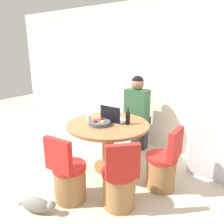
# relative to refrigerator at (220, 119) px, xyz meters

# --- Properties ---
(ground_plane) EXTENTS (12.00, 12.00, 0.00)m
(ground_plane) POSITION_rel_refrigerator_xyz_m (-1.29, -1.02, -0.83)
(ground_plane) COLOR beige
(wall_back) EXTENTS (7.00, 0.06, 2.60)m
(wall_back) POSITION_rel_refrigerator_xyz_m (-1.29, 0.36, 0.47)
(wall_back) COLOR silver
(wall_back) RESTS_ON ground_plane
(refrigerator) EXTENTS (0.64, 0.63, 1.67)m
(refrigerator) POSITION_rel_refrigerator_xyz_m (0.00, 0.00, 0.00)
(refrigerator) COLOR silver
(refrigerator) RESTS_ON ground_plane
(dining_table) EXTENTS (1.21, 1.21, 0.73)m
(dining_table) POSITION_rel_refrigerator_xyz_m (-1.36, -0.85, -0.28)
(dining_table) COLOR olive
(dining_table) RESTS_ON ground_plane
(chair_right_side) EXTENTS (0.40, 0.40, 0.85)m
(chair_right_side) POSITION_rel_refrigerator_xyz_m (-0.48, -0.84, -0.54)
(chair_right_side) COLOR #9E7042
(chair_right_side) RESTS_ON ground_plane
(chair_near_right_corner) EXTENTS (0.47, 0.47, 0.85)m
(chair_near_right_corner) POSITION_rel_refrigerator_xyz_m (-0.74, -1.47, -0.54)
(chair_near_right_corner) COLOR #9E7042
(chair_near_right_corner) RESTS_ON ground_plane
(chair_near_camera) EXTENTS (0.40, 0.41, 0.85)m
(chair_near_camera) POSITION_rel_refrigerator_xyz_m (-1.31, -1.72, -0.54)
(chair_near_camera) COLOR #9E7042
(chair_near_camera) RESTS_ON ground_plane
(person_seated) EXTENTS (0.40, 0.37, 1.36)m
(person_seated) POSITION_rel_refrigerator_xyz_m (-1.31, -0.02, -0.07)
(person_seated) COLOR #2D2D38
(person_seated) RESTS_ON ground_plane
(laptop) EXTENTS (0.34, 0.26, 0.25)m
(laptop) POSITION_rel_refrigerator_xyz_m (-1.34, -0.73, -0.05)
(laptop) COLOR #B7B7BC
(laptop) RESTS_ON dining_table
(fruit_bowl) EXTENTS (0.32, 0.32, 0.09)m
(fruit_bowl) POSITION_rel_refrigerator_xyz_m (-1.42, -0.97, -0.07)
(fruit_bowl) COLOR #4C4C56
(fruit_bowl) RESTS_ON dining_table
(coffee_cup) EXTENTS (0.07, 0.07, 0.09)m
(coffee_cup) POSITION_rel_refrigerator_xyz_m (-1.67, -0.91, -0.06)
(coffee_cup) COLOR white
(coffee_cup) RESTS_ON dining_table
(bottle) EXTENTS (0.07, 0.07, 0.24)m
(bottle) POSITION_rel_refrigerator_xyz_m (-1.11, -0.71, -0.01)
(bottle) COLOR black
(bottle) RESTS_ON dining_table
(cat) EXTENTS (0.44, 0.26, 0.18)m
(cat) POSITION_rel_refrigerator_xyz_m (-1.45, -2.09, -0.74)
(cat) COLOR gray
(cat) RESTS_ON ground_plane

